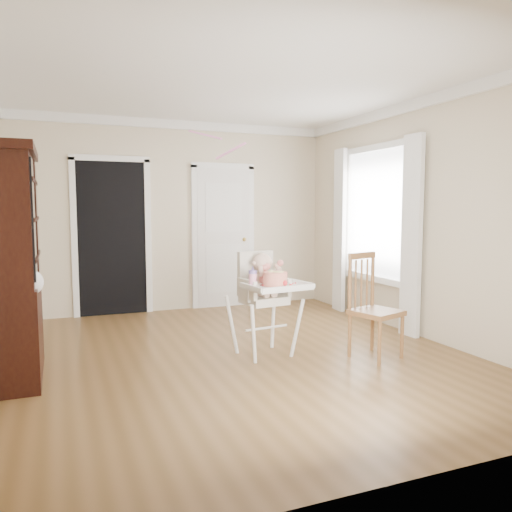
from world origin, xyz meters
name	(u,v)px	position (x,y,z in m)	size (l,w,h in m)	color
floor	(234,356)	(0.00, 0.00, 0.00)	(5.00, 5.00, 0.00)	brown
ceiling	(233,78)	(0.00, 0.00, 2.70)	(5.00, 5.00, 0.00)	white
wall_back	(176,217)	(0.00, 2.50, 1.35)	(4.50, 4.50, 0.00)	beige
wall_right	(420,219)	(2.25, 0.00, 1.35)	(5.00, 5.00, 0.00)	beige
crown_molding	(233,84)	(0.00, 0.00, 2.64)	(4.50, 5.00, 0.12)	white
doorway	(112,235)	(-0.90, 2.48, 1.11)	(1.06, 0.05, 2.22)	black
closet_door	(223,238)	(0.70, 2.48, 1.02)	(0.96, 0.09, 2.13)	white
window_right	(374,223)	(2.18, 0.80, 1.29)	(0.13, 1.84, 2.30)	white
high_chair	(264,291)	(0.30, -0.06, 0.65)	(0.69, 0.82, 1.06)	white
baby	(263,276)	(0.29, -0.04, 0.80)	(0.32, 0.24, 0.45)	beige
cake	(275,279)	(0.31, -0.31, 0.80)	(0.30, 0.30, 0.14)	silver
sippy_cup	(253,277)	(0.12, -0.21, 0.82)	(0.08, 0.08, 0.19)	pink
china_cabinet	(9,264)	(-1.99, 0.13, 1.00)	(0.52, 1.18, 1.99)	black
dining_chair	(373,309)	(1.28, -0.51, 0.48)	(0.53, 0.53, 1.03)	brown
streamer	(205,135)	(0.07, 1.22, 2.34)	(0.03, 0.50, 0.02)	#FA91CB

